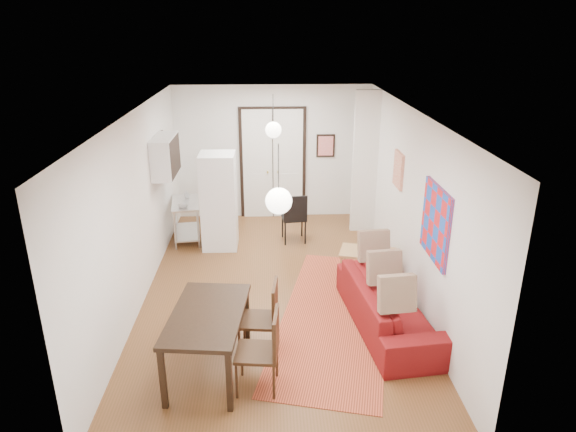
{
  "coord_description": "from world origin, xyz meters",
  "views": [
    {
      "loc": [
        -0.12,
        -7.41,
        4.13
      ],
      "look_at": [
        0.19,
        0.15,
        1.25
      ],
      "focal_mm": 32.0,
      "sensor_mm": 36.0,
      "label": 1
    }
  ],
  "objects_px": {
    "dining_table": "(207,319)",
    "black_side_chair": "(294,211)",
    "coffee_table": "(369,255)",
    "fridge": "(219,201)",
    "kitchen_counter": "(186,216)",
    "dining_chair_near": "(258,309)",
    "dining_chair_far": "(257,340)",
    "sofa": "(388,305)"
  },
  "relations": [
    {
      "from": "kitchen_counter",
      "to": "fridge",
      "type": "bearing_deg",
      "value": -35.46
    },
    {
      "from": "dining_chair_near",
      "to": "kitchen_counter",
      "type": "bearing_deg",
      "value": -152.38
    },
    {
      "from": "sofa",
      "to": "dining_chair_near",
      "type": "xyz_separation_m",
      "value": [
        -1.85,
        -0.44,
        0.26
      ]
    },
    {
      "from": "sofa",
      "to": "coffee_table",
      "type": "xyz_separation_m",
      "value": [
        0.03,
        1.61,
        0.04
      ]
    },
    {
      "from": "kitchen_counter",
      "to": "fridge",
      "type": "relative_size",
      "value": 0.59
    },
    {
      "from": "dining_table",
      "to": "dining_chair_far",
      "type": "relative_size",
      "value": 1.54
    },
    {
      "from": "black_side_chair",
      "to": "kitchen_counter",
      "type": "bearing_deg",
      "value": -7.5
    },
    {
      "from": "kitchen_counter",
      "to": "dining_chair_far",
      "type": "relative_size",
      "value": 1.07
    },
    {
      "from": "coffee_table",
      "to": "dining_chair_near",
      "type": "bearing_deg",
      "value": -132.67
    },
    {
      "from": "fridge",
      "to": "kitchen_counter",
      "type": "bearing_deg",
      "value": 153.14
    },
    {
      "from": "sofa",
      "to": "dining_chair_far",
      "type": "distance_m",
      "value": 2.19
    },
    {
      "from": "coffee_table",
      "to": "fridge",
      "type": "distance_m",
      "value": 3.03
    },
    {
      "from": "fridge",
      "to": "dining_chair_near",
      "type": "relative_size",
      "value": 1.8
    },
    {
      "from": "kitchen_counter",
      "to": "coffee_table",
      "type": "bearing_deg",
      "value": -34.92
    },
    {
      "from": "coffee_table",
      "to": "dining_chair_far",
      "type": "distance_m",
      "value": 3.33
    },
    {
      "from": "kitchen_counter",
      "to": "black_side_chair",
      "type": "xyz_separation_m",
      "value": [
        2.14,
        -0.06,
        0.1
      ]
    },
    {
      "from": "fridge",
      "to": "dining_chair_far",
      "type": "bearing_deg",
      "value": -78.68
    },
    {
      "from": "dining_chair_near",
      "to": "sofa",
      "type": "bearing_deg",
      "value": 109.41
    },
    {
      "from": "black_side_chair",
      "to": "dining_table",
      "type": "bearing_deg",
      "value": 67.14
    },
    {
      "from": "fridge",
      "to": "dining_chair_near",
      "type": "bearing_deg",
      "value": -76.53
    },
    {
      "from": "dining_chair_near",
      "to": "dining_chair_far",
      "type": "xyz_separation_m",
      "value": [
        0.0,
        -0.7,
        0.0
      ]
    },
    {
      "from": "dining_table",
      "to": "dining_chair_near",
      "type": "height_order",
      "value": "dining_chair_near"
    },
    {
      "from": "fridge",
      "to": "dining_chair_far",
      "type": "relative_size",
      "value": 1.8
    },
    {
      "from": "sofa",
      "to": "dining_table",
      "type": "relative_size",
      "value": 1.48
    },
    {
      "from": "dining_table",
      "to": "black_side_chair",
      "type": "distance_m",
      "value": 4.33
    },
    {
      "from": "kitchen_counter",
      "to": "dining_table",
      "type": "relative_size",
      "value": 0.69
    },
    {
      "from": "coffee_table",
      "to": "kitchen_counter",
      "type": "xyz_separation_m",
      "value": [
        -3.36,
        1.7,
        0.11
      ]
    },
    {
      "from": "dining_chair_far",
      "to": "dining_chair_near",
      "type": "bearing_deg",
      "value": -173.85
    },
    {
      "from": "dining_chair_far",
      "to": "black_side_chair",
      "type": "bearing_deg",
      "value": 177.55
    },
    {
      "from": "dining_table",
      "to": "black_side_chair",
      "type": "bearing_deg",
      "value": 73.03
    },
    {
      "from": "kitchen_counter",
      "to": "dining_chair_far",
      "type": "xyz_separation_m",
      "value": [
        1.47,
        -4.45,
        0.1
      ]
    },
    {
      "from": "fridge",
      "to": "black_side_chair",
      "type": "xyz_separation_m",
      "value": [
        1.44,
        0.3,
        -0.34
      ]
    },
    {
      "from": "dining_table",
      "to": "black_side_chair",
      "type": "xyz_separation_m",
      "value": [
        1.26,
        4.14,
        -0.15
      ]
    },
    {
      "from": "kitchen_counter",
      "to": "dining_chair_far",
      "type": "distance_m",
      "value": 4.69
    },
    {
      "from": "dining_table",
      "to": "dining_chair_near",
      "type": "xyz_separation_m",
      "value": [
        0.6,
        0.45,
        -0.14
      ]
    },
    {
      "from": "dining_table",
      "to": "black_side_chair",
      "type": "relative_size",
      "value": 1.58
    },
    {
      "from": "dining_table",
      "to": "fridge",
      "type": "bearing_deg",
      "value": 92.59
    },
    {
      "from": "sofa",
      "to": "kitchen_counter",
      "type": "height_order",
      "value": "kitchen_counter"
    },
    {
      "from": "sofa",
      "to": "fridge",
      "type": "relative_size",
      "value": 1.27
    },
    {
      "from": "kitchen_counter",
      "to": "dining_chair_near",
      "type": "relative_size",
      "value": 1.07
    },
    {
      "from": "sofa",
      "to": "black_side_chair",
      "type": "relative_size",
      "value": 2.34
    },
    {
      "from": "kitchen_counter",
      "to": "fridge",
      "type": "height_order",
      "value": "fridge"
    }
  ]
}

